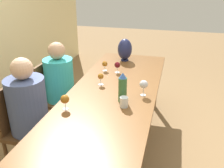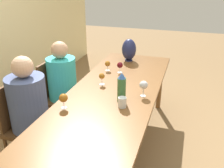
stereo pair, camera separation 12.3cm
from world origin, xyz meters
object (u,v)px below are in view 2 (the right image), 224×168
at_px(water_tumbler, 122,102).
at_px(person_near, 31,111).
at_px(wine_glass_3, 63,98).
at_px(vase, 129,50).
at_px(water_bottle, 122,88).
at_px(wine_glass_4, 108,64).
at_px(wine_glass_1, 102,76).
at_px(chair_near, 25,123).
at_px(person_far, 64,85).
at_px(wine_glass_2, 144,85).
at_px(wine_glass_0, 120,65).
at_px(chair_far, 58,94).

relative_size(water_tumbler, person_near, 0.08).
distance_m(wine_glass_3, person_near, 0.47).
bearing_deg(wine_glass_3, vase, -8.85).
xyz_separation_m(water_bottle, wine_glass_4, (0.73, 0.38, -0.05)).
bearing_deg(wine_glass_1, water_bottle, -135.42).
xyz_separation_m(chair_near, person_near, (0.00, -0.09, 0.15)).
relative_size(chair_near, person_far, 0.77).
bearing_deg(wine_glass_3, person_far, 28.91).
bearing_deg(wine_glass_4, wine_glass_3, 175.92).
bearing_deg(wine_glass_1, vase, -5.17).
distance_m(vase, person_far, 1.01).
height_order(person_near, person_far, person_near).
xyz_separation_m(vase, person_near, (-1.42, 0.63, -0.29)).
distance_m(wine_glass_2, person_near, 1.14).
xyz_separation_m(vase, chair_near, (-1.42, 0.72, -0.44)).
height_order(wine_glass_4, chair_near, chair_near).
relative_size(water_bottle, wine_glass_1, 2.23).
distance_m(wine_glass_0, person_far, 0.73).
xyz_separation_m(chair_far, person_near, (-0.69, -0.09, 0.15)).
bearing_deg(chair_near, wine_glass_3, -95.20).
distance_m(wine_glass_4, person_near, 1.10).
height_order(chair_far, person_near, person_near).
bearing_deg(wine_glass_2, wine_glass_4, 44.78).
xyz_separation_m(vase, wine_glass_4, (-0.45, 0.16, -0.07)).
xyz_separation_m(wine_glass_2, chair_far, (0.28, 1.12, -0.40)).
bearing_deg(wine_glass_3, wine_glass_4, -4.08).
distance_m(wine_glass_3, chair_near, 0.62).
relative_size(wine_glass_0, chair_far, 0.15).
distance_m(water_bottle, person_near, 0.93).
height_order(wine_glass_0, wine_glass_4, wine_glass_0).
relative_size(wine_glass_0, wine_glass_4, 1.07).
height_order(water_bottle, chair_near, water_bottle).
bearing_deg(chair_far, water_tumbler, -119.62).
height_order(water_tumbler, vase, vase).
bearing_deg(wine_glass_0, chair_near, 142.48).
bearing_deg(wine_glass_1, wine_glass_0, -12.40).
bearing_deg(wine_glass_1, water_tumbler, -140.39).
height_order(wine_glass_2, chair_far, wine_glass_2).
height_order(wine_glass_4, person_near, person_near).
xyz_separation_m(wine_glass_1, chair_near, (-0.55, 0.64, -0.38)).
distance_m(vase, chair_near, 1.65).
relative_size(wine_glass_2, wine_glass_3, 1.16).
xyz_separation_m(water_tumbler, wine_glass_4, (0.84, 0.42, 0.04)).
height_order(water_bottle, person_near, person_near).
height_order(wine_glass_4, chair_far, chair_far).
bearing_deg(chair_far, wine_glass_4, -63.53).
bearing_deg(person_near, wine_glass_4, -26.20).
height_order(water_bottle, chair_far, water_bottle).
relative_size(water_bottle, water_tumbler, 3.02).
height_order(wine_glass_0, chair_far, same).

